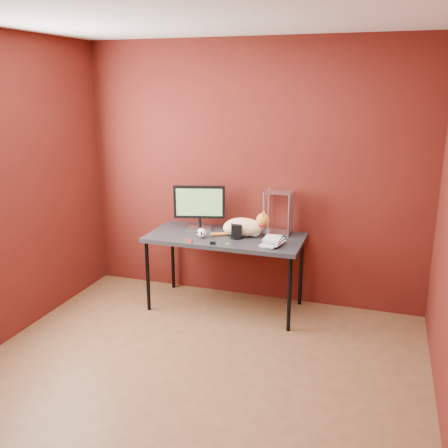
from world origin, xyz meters
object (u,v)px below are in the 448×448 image
(desk, at_px, (225,241))
(book_stack, at_px, (267,201))
(monitor, at_px, (199,205))
(skull_mug, at_px, (202,233))
(cat, at_px, (244,227))
(speaker, at_px, (236,232))

(desk, height_order, book_stack, book_stack)
(monitor, relative_size, book_stack, 0.62)
(monitor, height_order, book_stack, book_stack)
(monitor, xyz_separation_m, skull_mug, (0.13, -0.28, -0.20))
(monitor, relative_size, cat, 0.91)
(monitor, bearing_deg, book_stack, -35.45)
(skull_mug, xyz_separation_m, speaker, (0.32, 0.09, 0.02))
(desk, relative_size, skull_mug, 15.91)
(desk, relative_size, speaker, 10.94)
(cat, relative_size, skull_mug, 5.86)
(skull_mug, height_order, speaker, speaker)
(skull_mug, distance_m, book_stack, 0.72)
(monitor, height_order, speaker, monitor)
(monitor, height_order, cat, monitor)
(speaker, relative_size, book_stack, 0.17)
(cat, bearing_deg, book_stack, -36.66)
(desk, distance_m, monitor, 0.46)
(speaker, bearing_deg, cat, 43.23)
(desk, height_order, cat, cat)
(monitor, bearing_deg, speaker, -38.64)
(skull_mug, bearing_deg, cat, 35.59)
(skull_mug, bearing_deg, monitor, 122.97)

